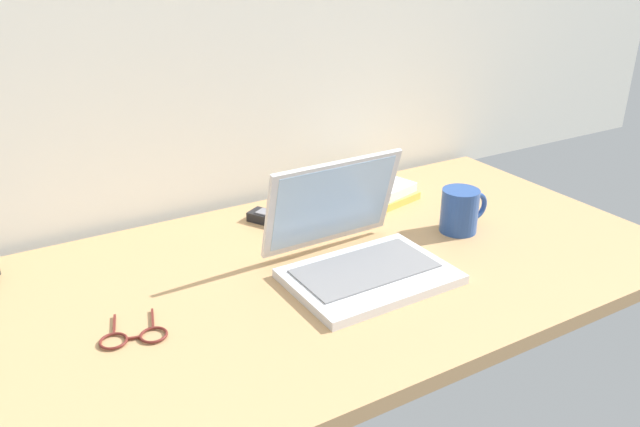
{
  "coord_description": "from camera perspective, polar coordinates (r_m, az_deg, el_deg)",
  "views": [
    {
      "loc": [
        -0.5,
        -0.95,
        0.64
      ],
      "look_at": [
        0.06,
        0.0,
        0.15
      ],
      "focal_mm": 34.89,
      "sensor_mm": 36.0,
      "label": 1
    }
  ],
  "objects": [
    {
      "name": "desk",
      "position": [
        1.24,
        -2.31,
        -6.27
      ],
      "size": [
        1.6,
        0.76,
        0.03
      ],
      "color": "tan",
      "rests_on": "ground"
    },
    {
      "name": "laptop",
      "position": [
        1.23,
        3.34,
        -3.35
      ],
      "size": [
        0.31,
        0.28,
        0.21
      ],
      "color": "silver",
      "rests_on": "desk"
    },
    {
      "name": "coffee_mug",
      "position": [
        1.43,
        12.77,
        0.33
      ],
      "size": [
        0.12,
        0.08,
        0.1
      ],
      "color": "#26478C",
      "rests_on": "desk"
    },
    {
      "name": "remote_control_far",
      "position": [
        1.44,
        -3.66,
        -0.62
      ],
      "size": [
        0.12,
        0.16,
        0.02
      ],
      "color": "black",
      "rests_on": "desk"
    },
    {
      "name": "eyeglasses",
      "position": [
        1.09,
        -16.72,
        -10.76
      ],
      "size": [
        0.12,
        0.12,
        0.01
      ],
      "color": "#591E19",
      "rests_on": "desk"
    },
    {
      "name": "book_stack",
      "position": [
        1.58,
        5.24,
        1.99
      ],
      "size": [
        0.19,
        0.18,
        0.04
      ],
      "color": "#D8BF4C",
      "rests_on": "desk"
    }
  ]
}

